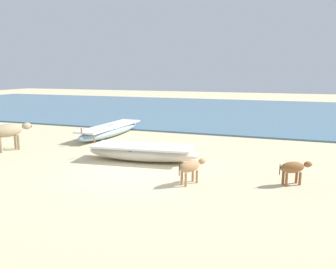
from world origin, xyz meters
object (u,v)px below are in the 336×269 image
fishing_boat_2 (110,130)px  cow_adult_dun (9,131)px  calf_far_tan (191,167)px  calf_near_brown (293,168)px  fishing_boat_0 (143,152)px

fishing_boat_2 → cow_adult_dun: cow_adult_dun is taller
fishing_boat_2 → calf_far_tan: 7.45m
cow_adult_dun → calf_far_tan: cow_adult_dun is taller
calf_near_brown → calf_far_tan: 2.73m
calf_far_tan → calf_near_brown: bearing=-42.7°
fishing_boat_0 → fishing_boat_2: size_ratio=0.83×
cow_adult_dun → calf_far_tan: bearing=-79.0°
cow_adult_dun → calf_near_brown: size_ratio=1.72×
fishing_boat_2 → calf_near_brown: 9.07m
fishing_boat_0 → cow_adult_dun: cow_adult_dun is taller
fishing_boat_2 → cow_adult_dun: 4.45m
cow_adult_dun → fishing_boat_2: bearing=-8.7°
calf_near_brown → calf_far_tan: size_ratio=0.96×
fishing_boat_2 → calf_far_tan: fishing_boat_2 is taller
calf_near_brown → fishing_boat_0: bearing=136.5°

